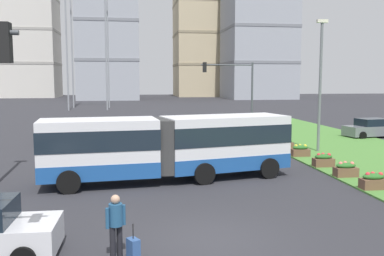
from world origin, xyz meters
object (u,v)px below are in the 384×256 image
at_px(car_black_sedan, 82,133).
at_px(apartment_tower_eastcentre, 258,30).
at_px(rolling_suitcase, 133,249).
at_px(flower_planter_4, 300,151).
at_px(pedestrian_crossing, 116,222).
at_px(apartment_tower_centre, 209,36).
at_px(flower_planter_1, 373,181).
at_px(car_grey_wagon, 371,128).
at_px(flower_planter_5, 285,144).
at_px(flower_planter_3, 323,160).
at_px(flower_planter_2, 346,169).
at_px(streetlight_median, 320,80).
at_px(articulated_bus, 169,146).
at_px(traffic_light_far_right, 235,86).

relative_size(car_black_sedan, apartment_tower_eastcentre, 0.13).
bearing_deg(rolling_suitcase, flower_planter_4, 53.23).
distance_m(pedestrian_crossing, apartment_tower_centre, 119.24).
height_order(pedestrian_crossing, flower_planter_1, pedestrian_crossing).
bearing_deg(car_black_sedan, rolling_suitcase, -80.34).
relative_size(car_grey_wagon, flower_planter_4, 4.21).
xyz_separation_m(flower_planter_5, apartment_tower_eastcentre, (22.42, 80.66, 17.11)).
bearing_deg(flower_planter_3, pedestrian_crossing, -136.00).
bearing_deg(flower_planter_2, pedestrian_crossing, -143.54).
xyz_separation_m(flower_planter_1, streetlight_median, (1.90, 9.65, 4.32)).
distance_m(car_grey_wagon, apartment_tower_eastcentre, 78.29).
bearing_deg(streetlight_median, car_black_sedan, 157.48).
relative_size(rolling_suitcase, flower_planter_4, 0.88).
relative_size(articulated_bus, car_black_sedan, 2.69).
bearing_deg(flower_planter_1, car_grey_wagon, 59.45).
xyz_separation_m(articulated_bus, flower_planter_5, (8.55, 7.50, -1.23)).
distance_m(articulated_bus, flower_planter_2, 8.67).
bearing_deg(flower_planter_2, car_grey_wagon, 55.25).
bearing_deg(apartment_tower_eastcentre, flower_planter_4, -105.06).
height_order(flower_planter_5, traffic_light_far_right, traffic_light_far_right).
height_order(flower_planter_4, traffic_light_far_right, traffic_light_far_right).
height_order(car_black_sedan, flower_planter_4, car_black_sedan).
bearing_deg(apartment_tower_centre, flower_planter_2, -96.84).
height_order(flower_planter_1, flower_planter_5, same).
bearing_deg(flower_planter_3, flower_planter_1, -90.00).
xyz_separation_m(articulated_bus, flower_planter_2, (8.55, -0.81, -1.23)).
bearing_deg(streetlight_median, rolling_suitcase, -128.37).
distance_m(flower_planter_1, flower_planter_4, 8.02).
distance_m(articulated_bus, traffic_light_far_right, 15.96).
bearing_deg(apartment_tower_centre, rolling_suitcase, -101.32).
distance_m(car_black_sedan, apartment_tower_eastcentre, 85.15).
height_order(flower_planter_5, apartment_tower_eastcentre, apartment_tower_eastcentre).
bearing_deg(apartment_tower_eastcentre, car_black_sedan, -115.88).
distance_m(car_grey_wagon, apartment_tower_centre, 95.72).
bearing_deg(flower_planter_3, traffic_light_far_right, 98.19).
distance_m(flower_planter_3, streetlight_median, 6.75).
xyz_separation_m(flower_planter_2, apartment_tower_centre, (12.92, 107.72, 17.42)).
relative_size(flower_planter_2, streetlight_median, 0.13).
distance_m(articulated_bus, flower_planter_3, 8.79).
relative_size(car_grey_wagon, pedestrian_crossing, 2.66).
height_order(car_grey_wagon, flower_planter_3, car_grey_wagon).
height_order(car_grey_wagon, flower_planter_4, car_grey_wagon).
relative_size(pedestrian_crossing, flower_planter_1, 1.58).
distance_m(pedestrian_crossing, traffic_light_far_right, 24.86).
bearing_deg(pedestrian_crossing, articulated_bus, 75.97).
distance_m(car_black_sedan, flower_planter_2, 19.72).
bearing_deg(articulated_bus, flower_planter_3, 10.75).
distance_m(traffic_light_far_right, apartment_tower_eastcentre, 78.92).
height_order(flower_planter_3, traffic_light_far_right, traffic_light_far_right).
bearing_deg(articulated_bus, flower_planter_4, 29.41).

